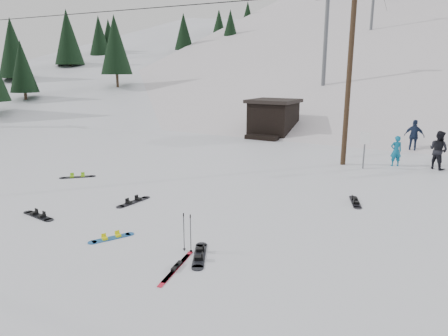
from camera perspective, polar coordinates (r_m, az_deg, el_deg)
The scene contains 20 objects.
ground at distance 10.78m, azimuth -13.73°, elevation -13.02°, with size 200.00×200.00×0.00m, color white.
ski_slope at distance 64.43m, azimuth 22.94°, elevation -2.55°, with size 60.00×75.00×45.00m, color silver.
ridge_left at distance 71.34m, azimuth -7.72°, elevation 0.75°, with size 34.00×85.00×38.00m, color white.
treeline_left at distance 62.32m, azimuth -11.11°, elevation 9.01°, with size 20.00×64.00×10.00m, color black, non-canonical shape.
treeline_crest at distance 93.20m, azimuth 26.21°, elevation 9.34°, with size 50.00×6.00×10.00m, color black, non-canonical shape.
utility_pole at distance 21.39m, azimuth 17.46°, elevation 12.81°, with size 2.00×0.26×9.00m.
trail_sign at distance 21.04m, azimuth 19.46°, elevation 3.31°, with size 0.50×0.09×1.85m.
lift_hut at distance 30.38m, azimuth 7.01°, elevation 7.12°, with size 3.40×4.10×2.75m.
lift_tower_near at distance 38.52m, azimuth 14.35°, elevation 17.85°, with size 2.20×0.36×8.00m.
hero_snowboard at distance 12.30m, azimuth -15.78°, elevation -9.56°, with size 0.75×1.25×0.10m.
hero_skis at distance 10.28m, azimuth -6.82°, elevation -13.91°, with size 0.53×1.88×0.10m.
ski_poles at distance 10.88m, azimuth -5.28°, elevation -9.16°, with size 0.30×0.08×1.09m.
board_scatter_a at distance 14.93m, azimuth -25.01°, elevation -6.18°, with size 1.59×0.43×0.11m.
board_scatter_b at distance 15.33m, azimuth -12.79°, elevation -4.70°, with size 0.37×1.62×0.11m.
board_scatter_c at distance 19.63m, azimuth -20.20°, elevation -1.18°, with size 1.24×1.21×0.11m.
board_scatter_d at distance 10.83m, azimuth -3.50°, elevation -12.31°, with size 0.97×1.49×0.12m.
board_scatter_f at distance 15.72m, azimuth 18.25°, elevation -4.60°, with size 0.73×1.50×0.11m.
skier_teal at distance 22.31m, azimuth 23.36°, elevation 2.25°, with size 0.57×0.38×1.58m, color #0E668D.
skier_dark at distance 22.51m, azimuth 28.29°, elevation 2.28°, with size 0.93×0.73×1.92m, color black.
skier_navy at distance 26.71m, azimuth 25.53°, elevation 4.15°, with size 1.14×0.48×1.95m, color #1B2844.
Camera 1 is at (6.84, -6.83, 4.76)m, focal length 32.00 mm.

